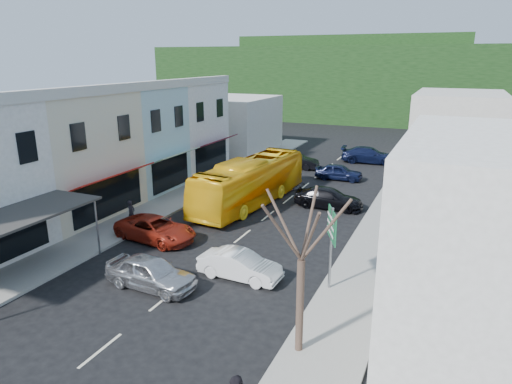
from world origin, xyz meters
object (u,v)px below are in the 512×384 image
Objects in this scene: car_white at (240,265)px; pedestrian_left at (131,212)px; direction_sign at (331,250)px; car_red at (156,229)px; bus at (250,183)px; traffic_signal at (408,139)px; car_silver at (151,273)px; street_tree at (301,260)px.

pedestrian_left is (-9.11, 3.47, 0.30)m from car_white.
pedestrian_left is 13.70m from direction_sign.
car_white is 9.76m from pedestrian_left.
car_red is 10.96m from direction_sign.
car_white is 1.11× the size of direction_sign.
car_white is at bearing 162.46° from direction_sign.
traffic_signal is at bearing 71.43° from bus.
direction_sign is at bearing 109.70° from traffic_signal.
pedestrian_left is 0.38× the size of traffic_signal.
car_white is 30.35m from traffic_signal.
bus reaches higher than car_red.
traffic_signal reaches higher than car_red.
traffic_signal is (10.93, 27.65, 1.57)m from car_red.
car_red is at bearing 72.59° from car_white.
bus is 13.30m from direction_sign.
car_silver is (0.98, -13.20, -0.85)m from bus.
traffic_signal is at bearing -10.33° from car_silver.
car_red is at bearing -119.20° from pedestrian_left.
pedestrian_left is (-4.81, -7.26, -0.55)m from bus.
street_tree reaches higher than car_silver.
pedestrian_left is at bearing 71.44° from car_white.
car_red is 2.71× the size of pedestrian_left.
car_white is 0.61× the size of street_tree.
traffic_signal reaches higher than direction_sign.
bus is at bearing 7.36° from car_silver.
traffic_signal is (-0.00, 34.35, -1.35)m from street_tree.
street_tree is (10.94, -6.70, 2.92)m from car_red.
street_tree reaches higher than bus.
car_red is (-6.50, 2.33, 0.00)m from car_white.
street_tree is at bearing 110.09° from traffic_signal.
street_tree is (8.73, -15.10, 2.07)m from bus.
car_silver is 2.59× the size of pedestrian_left.
pedestrian_left is at bearing 83.03° from traffic_signal.
car_silver is 4.14m from car_white.
direction_sign is (10.73, -1.79, 1.28)m from car_red.
bus reaches higher than car_white.
bus is 2.64× the size of car_white.
car_white is (3.32, 2.47, 0.00)m from car_silver.
car_red is 1.01× the size of traffic_signal.
traffic_signal is (4.43, 29.98, 1.57)m from car_white.
bus is 17.57m from street_tree.
car_red is at bearing 148.51° from street_tree.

